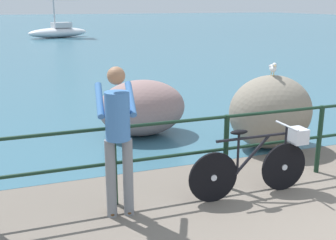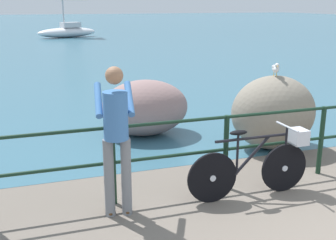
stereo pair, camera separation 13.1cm
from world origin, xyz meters
TOP-DOWN VIEW (x-y plane):
  - ground_plane at (0.00, 20.00)m, footprint 120.00×120.00m
  - sea_surface at (0.00, 47.69)m, footprint 120.00×90.00m
  - promenade_railing at (-0.00, 1.78)m, footprint 7.73×0.07m
  - bicycle at (-0.45, 1.43)m, footprint 1.70×0.48m
  - person_at_railing at (-2.30, 1.50)m, footprint 0.51×0.66m
  - breakwater_boulder_main at (0.73, 3.01)m, footprint 1.48×1.20m
  - breakwater_boulder_left at (-1.15, 4.46)m, footprint 1.66×1.28m
  - seagull at (0.70, 2.99)m, footprint 0.21×0.34m
  - sailboat at (-0.22, 28.63)m, footprint 4.59×2.62m

SIDE VIEW (x-z plane):
  - ground_plane at x=0.00m, z-range -0.10..0.00m
  - sea_surface at x=0.00m, z-range 0.00..0.01m
  - bicycle at x=-0.45m, z-range 0.00..0.92m
  - breakwater_boulder_left at x=-1.15m, z-range 0.00..1.05m
  - breakwater_boulder_main at x=0.73m, z-range 0.00..1.27m
  - promenade_railing at x=0.00m, z-range 0.13..1.15m
  - sailboat at x=-0.22m, z-range -2.37..3.79m
  - person_at_railing at x=-2.30m, z-range 0.10..1.88m
  - seagull at x=0.70m, z-range 1.29..1.52m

